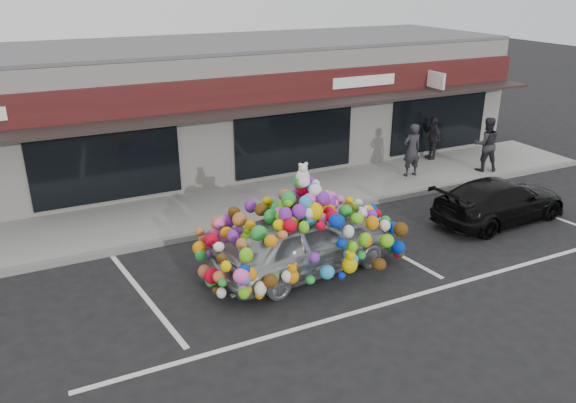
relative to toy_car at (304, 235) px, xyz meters
name	(u,v)px	position (x,y,z in m)	size (l,w,h in m)	color
ground	(283,269)	(-0.41, 0.25, -0.90)	(90.00, 90.00, 0.00)	black
shop_building	(179,108)	(-0.41, 8.69, 1.26)	(24.00, 7.20, 4.31)	white
sidewalk	(225,207)	(-0.41, 4.25, -0.83)	(26.00, 3.00, 0.15)	gray
kerb	(244,227)	(-0.41, 2.75, -0.83)	(26.00, 0.18, 0.16)	slate
parking_stripe_left	(145,296)	(-3.61, 0.45, -0.90)	(0.12, 4.40, 0.01)	silver
parking_stripe_mid	(377,243)	(2.39, 0.45, -0.90)	(0.12, 4.40, 0.01)	silver
parking_stripe_right	(529,208)	(7.79, 0.45, -0.90)	(0.12, 4.40, 0.01)	silver
lane_line	(412,296)	(1.59, -2.05, -0.90)	(14.00, 0.12, 0.01)	silver
toy_car	(304,235)	(0.00, 0.00, 0.00)	(3.11, 4.80, 2.67)	silver
black_sedan	(500,200)	(6.26, 0.20, -0.30)	(4.15, 1.69, 1.21)	black
pedestrian_a	(412,150)	(6.11, 4.04, 0.14)	(0.65, 0.43, 1.79)	#222227
pedestrian_b	(486,144)	(8.74, 3.41, 0.18)	(0.91, 0.71, 1.86)	black
pedestrian_c	(432,138)	(7.97, 5.25, 0.03)	(0.38, 0.92, 1.58)	black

